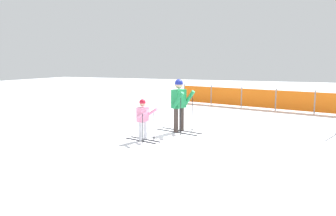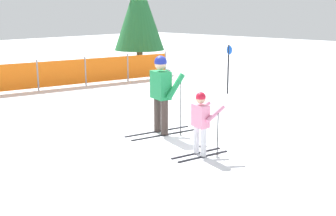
# 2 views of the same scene
# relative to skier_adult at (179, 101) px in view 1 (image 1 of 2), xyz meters

# --- Properties ---
(ground_plane) EXTENTS (60.00, 60.00, 0.00)m
(ground_plane) POSITION_rel_skier_adult_xyz_m (-0.02, 0.04, -1.02)
(ground_plane) COLOR white
(skier_adult) EXTENTS (1.65, 0.85, 1.71)m
(skier_adult) POSITION_rel_skier_adult_xyz_m (0.00, 0.00, 0.00)
(skier_adult) COLOR black
(skier_adult) RESTS_ON ground_plane
(skier_child) EXTENTS (1.16, 0.61, 1.21)m
(skier_child) POSITION_rel_skier_adult_xyz_m (-0.54, -1.51, -0.31)
(skier_child) COLOR black
(skier_child) RESTS_ON ground_plane
(safety_fence) EXTENTS (8.33, 2.08, 1.04)m
(safety_fence) POSITION_rel_skier_adult_xyz_m (1.66, 6.32, -0.50)
(safety_fence) COLOR gray
(safety_fence) RESTS_ON ground_plane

